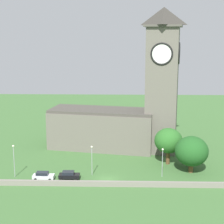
% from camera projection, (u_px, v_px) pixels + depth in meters
% --- Properties ---
extents(ground_plane, '(200.00, 200.00, 0.00)m').
position_uv_depth(ground_plane, '(110.00, 156.00, 90.25)').
color(ground_plane, '#3D6633').
extents(church, '(35.40, 16.01, 36.72)m').
position_uv_depth(church, '(126.00, 109.00, 94.33)').
color(church, '#666056').
rests_on(church, ground).
extents(quay_barrier, '(54.75, 0.70, 1.09)m').
position_uv_depth(quay_barrier, '(107.00, 184.00, 72.05)').
color(quay_barrier, gray).
rests_on(quay_barrier, ground).
extents(car_white, '(4.53, 2.19, 1.65)m').
position_uv_depth(car_white, '(43.00, 176.00, 75.42)').
color(car_white, silver).
rests_on(car_white, ground).
extents(car_black, '(4.39, 2.31, 1.67)m').
position_uv_depth(car_black, '(69.00, 175.00, 75.72)').
color(car_black, black).
rests_on(car_black, ground).
extents(streetlamp_west_end, '(0.44, 0.44, 7.16)m').
position_uv_depth(streetlamp_west_end, '(14.00, 156.00, 75.98)').
color(streetlamp_west_end, '#9EA0A5').
rests_on(streetlamp_west_end, ground).
extents(streetlamp_west_mid, '(0.44, 0.44, 6.63)m').
position_uv_depth(streetlamp_west_mid, '(92.00, 156.00, 77.06)').
color(streetlamp_west_mid, '#9EA0A5').
rests_on(streetlamp_west_mid, ground).
extents(streetlamp_central, '(0.44, 0.44, 6.35)m').
position_uv_depth(streetlamp_central, '(162.00, 158.00, 76.24)').
color(streetlamp_central, '#9EA0A5').
rests_on(streetlamp_central, ground).
extents(tree_riverside_east, '(4.81, 4.81, 7.25)m').
position_uv_depth(tree_riverside_east, '(192.00, 145.00, 82.40)').
color(tree_riverside_east, brown).
rests_on(tree_riverside_east, ground).
extents(tree_riverside_west, '(7.34, 7.34, 8.22)m').
position_uv_depth(tree_riverside_west, '(192.00, 151.00, 78.65)').
color(tree_riverside_west, brown).
rests_on(tree_riverside_west, ground).
extents(tree_by_tower, '(6.56, 6.56, 8.68)m').
position_uv_depth(tree_by_tower, '(168.00, 141.00, 83.84)').
color(tree_by_tower, brown).
rests_on(tree_by_tower, ground).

